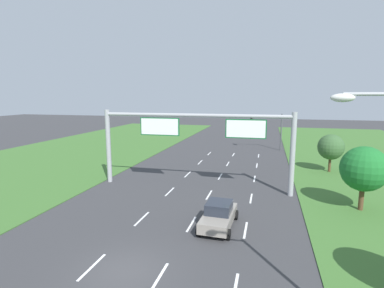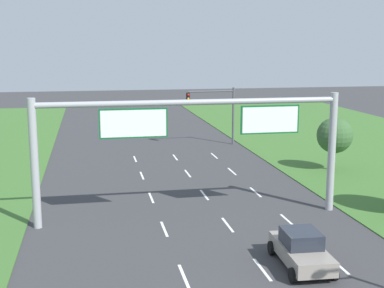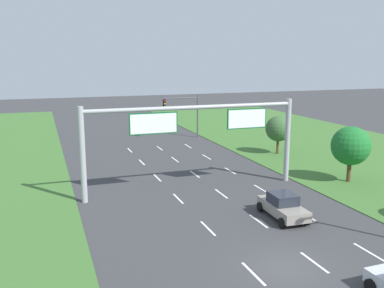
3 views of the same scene
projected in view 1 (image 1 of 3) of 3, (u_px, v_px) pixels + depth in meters
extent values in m
plane|color=#38383A|center=(125.00, 272.00, 14.25)|extent=(200.00, 200.00, 0.00)
cube|color=white|center=(92.00, 267.00, 14.68)|extent=(0.14, 2.40, 0.01)
cube|color=white|center=(142.00, 219.00, 20.42)|extent=(0.14, 2.40, 0.01)
cube|color=white|center=(170.00, 192.00, 26.16)|extent=(0.14, 2.40, 0.01)
cube|color=white|center=(188.00, 174.00, 31.90)|extent=(0.14, 2.40, 0.01)
cube|color=white|center=(200.00, 162.00, 37.63)|extent=(0.14, 2.40, 0.01)
cube|color=white|center=(209.00, 153.00, 43.37)|extent=(0.14, 2.40, 0.01)
cube|color=white|center=(159.00, 277.00, 13.83)|extent=(0.14, 2.40, 0.01)
cube|color=white|center=(191.00, 224.00, 19.56)|extent=(0.14, 2.40, 0.01)
cube|color=white|center=(209.00, 195.00, 25.30)|extent=(0.14, 2.40, 0.01)
cube|color=white|center=(220.00, 176.00, 31.04)|extent=(0.14, 2.40, 0.01)
cube|color=white|center=(228.00, 164.00, 36.78)|extent=(0.14, 2.40, 0.01)
cube|color=white|center=(233.00, 155.00, 42.52)|extent=(0.14, 2.40, 0.01)
cube|color=white|center=(246.00, 230.00, 18.71)|extent=(0.14, 2.40, 0.01)
cube|color=white|center=(251.00, 198.00, 24.45)|extent=(0.14, 2.40, 0.01)
cube|color=white|center=(255.00, 179.00, 30.19)|extent=(0.14, 2.40, 0.01)
cube|color=white|center=(257.00, 165.00, 35.93)|extent=(0.14, 2.40, 0.01)
cube|color=white|center=(259.00, 156.00, 41.67)|extent=(0.14, 2.40, 0.01)
cube|color=gray|center=(219.00, 217.00, 19.03)|extent=(1.94, 4.22, 0.64)
cube|color=#232833|center=(219.00, 207.00, 19.00)|extent=(1.61, 1.83, 0.67)
cylinder|color=black|center=(210.00, 212.00, 20.78)|extent=(0.25, 0.65, 0.64)
cylinder|color=black|center=(236.00, 215.00, 20.26)|extent=(0.25, 0.65, 0.64)
cylinder|color=black|center=(199.00, 231.00, 17.90)|extent=(0.25, 0.65, 0.64)
cylinder|color=black|center=(228.00, 235.00, 17.39)|extent=(0.25, 0.65, 0.64)
cylinder|color=#9EA0A5|center=(109.00, 146.00, 28.67)|extent=(0.44, 0.44, 7.00)
cylinder|color=#9EA0A5|center=(292.00, 155.00, 24.57)|extent=(0.44, 0.44, 7.00)
cylinder|color=#9EA0A5|center=(193.00, 115.00, 26.12)|extent=(16.80, 0.32, 0.32)
cube|color=#0C5B28|center=(160.00, 127.00, 27.06)|extent=(3.69, 0.12, 1.61)
cube|color=white|center=(159.00, 127.00, 27.00)|extent=(3.53, 0.01, 1.45)
cube|color=#0C5B28|center=(246.00, 129.00, 25.18)|extent=(3.41, 0.12, 1.61)
cube|color=white|center=(246.00, 129.00, 25.12)|extent=(3.25, 0.01, 1.45)
cylinder|color=#47494F|center=(281.00, 132.00, 45.33)|extent=(0.20, 0.20, 5.60)
cylinder|color=#47494F|center=(267.00, 116.00, 45.49)|extent=(4.50, 0.14, 0.14)
cube|color=black|center=(251.00, 120.00, 46.14)|extent=(0.32, 0.36, 1.10)
sphere|color=red|center=(251.00, 118.00, 45.89)|extent=(0.22, 0.22, 0.22)
sphere|color=orange|center=(251.00, 120.00, 45.95)|extent=(0.22, 0.22, 0.22)
sphere|color=green|center=(251.00, 122.00, 46.01)|extent=(0.22, 0.22, 0.22)
ellipsoid|color=silver|center=(343.00, 98.00, 8.16)|extent=(0.64, 0.32, 0.24)
cylinder|color=#513823|center=(361.00, 198.00, 21.73)|extent=(0.35, 0.35, 1.92)
sphere|color=#1C692A|center=(364.00, 169.00, 21.38)|extent=(3.25, 3.25, 3.25)
cylinder|color=#513823|center=(330.00, 164.00, 32.67)|extent=(0.27, 0.27, 1.77)
sphere|color=#365A31|center=(331.00, 147.00, 32.36)|extent=(2.76, 2.76, 2.76)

